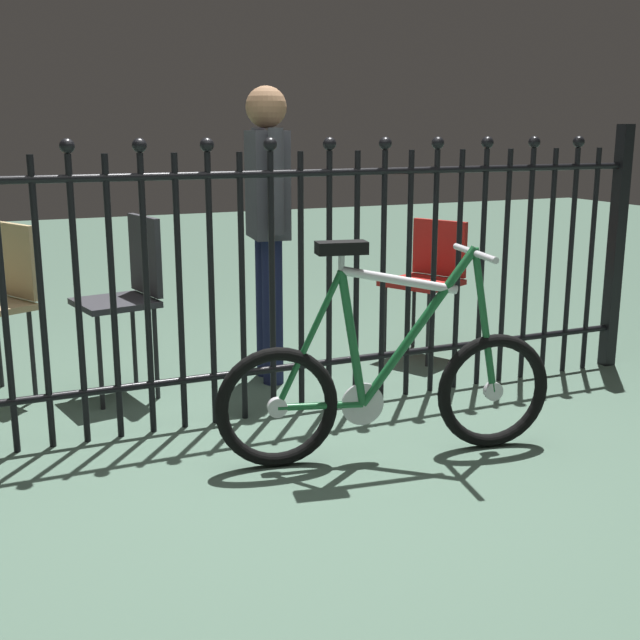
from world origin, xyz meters
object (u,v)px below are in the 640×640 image
person_visitor (268,211)px  chair_red (429,273)px  bicycle (388,386)px  chair_charcoal (129,287)px

person_visitor → chair_red: bearing=5.3°
bicycle → person_visitor: bearing=93.4°
person_visitor → bicycle: bearing=-86.6°
bicycle → chair_red: bearing=53.0°
chair_charcoal → person_visitor: size_ratio=0.59×
bicycle → chair_charcoal: size_ratio=1.55×
chair_red → person_visitor: bearing=-174.7°
bicycle → chair_charcoal: bearing=122.6°
bicycle → chair_charcoal: (-0.81, 1.27, 0.25)m
bicycle → chair_red: size_ratio=1.76×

